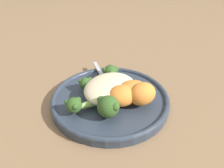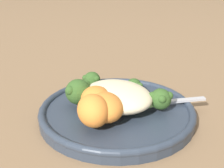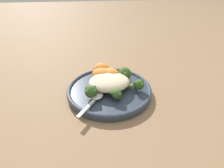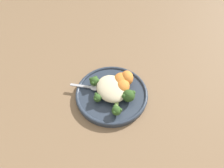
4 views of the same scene
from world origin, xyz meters
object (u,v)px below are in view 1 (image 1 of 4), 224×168
(quinoa_mound, at_px, (112,88))
(broccoli_stalk_1, at_px, (95,87))
(broccoli_stalk_3, at_px, (109,105))
(sweet_potato_chunk_0, at_px, (122,96))
(broccoli_stalk_2, at_px, (84,103))
(broccoli_stalk_0, at_px, (112,77))
(plate, at_px, (113,99))
(sweet_potato_chunk_1, at_px, (132,91))
(spoon, at_px, (103,77))
(sweet_potato_chunk_2, at_px, (142,94))

(quinoa_mound, bearing_deg, broccoli_stalk_1, -72.38)
(broccoli_stalk_3, xyz_separation_m, sweet_potato_chunk_0, (-0.04, 0.00, 0.00))
(broccoli_stalk_2, height_order, sweet_potato_chunk_0, sweet_potato_chunk_0)
(quinoa_mound, xyz_separation_m, broccoli_stalk_0, (-0.04, -0.03, -0.00))
(quinoa_mound, bearing_deg, sweet_potato_chunk_0, 70.18)
(broccoli_stalk_0, bearing_deg, plate, 169.80)
(broccoli_stalk_0, distance_m, broccoli_stalk_1, 0.05)
(sweet_potato_chunk_0, relative_size, sweet_potato_chunk_1, 0.89)
(spoon, bearing_deg, broccoli_stalk_3, 169.70)
(broccoli_stalk_1, distance_m, sweet_potato_chunk_2, 0.11)
(broccoli_stalk_3, relative_size, sweet_potato_chunk_1, 1.54)
(quinoa_mound, xyz_separation_m, broccoli_stalk_1, (0.01, -0.04, -0.01))
(broccoli_stalk_2, distance_m, sweet_potato_chunk_2, 0.11)
(broccoli_stalk_0, distance_m, spoon, 0.03)
(spoon, bearing_deg, plate, -179.74)
(broccoli_stalk_0, bearing_deg, spoon, 36.06)
(sweet_potato_chunk_0, distance_m, spoon, 0.11)
(sweet_potato_chunk_2, bearing_deg, sweet_potato_chunk_0, -49.12)
(plate, xyz_separation_m, quinoa_mound, (-0.00, -0.00, 0.03))
(quinoa_mound, distance_m, sweet_potato_chunk_1, 0.04)
(quinoa_mound, height_order, sweet_potato_chunk_2, sweet_potato_chunk_2)
(broccoli_stalk_0, bearing_deg, sweet_potato_chunk_1, -158.04)
(broccoli_stalk_1, distance_m, sweet_potato_chunk_1, 0.08)
(sweet_potato_chunk_0, height_order, sweet_potato_chunk_1, same)
(sweet_potato_chunk_1, xyz_separation_m, spoon, (-0.03, -0.10, -0.02))
(sweet_potato_chunk_0, xyz_separation_m, spoon, (-0.05, -0.09, -0.02))
(sweet_potato_chunk_0, bearing_deg, broccoli_stalk_0, -129.21)
(sweet_potato_chunk_2, height_order, spoon, sweet_potato_chunk_2)
(broccoli_stalk_0, height_order, spoon, broccoli_stalk_0)
(plate, distance_m, sweet_potato_chunk_0, 0.05)
(broccoli_stalk_2, relative_size, sweet_potato_chunk_2, 1.96)
(broccoli_stalk_1, height_order, sweet_potato_chunk_0, sweet_potato_chunk_0)
(plate, bearing_deg, sweet_potato_chunk_2, 102.95)
(quinoa_mound, bearing_deg, sweet_potato_chunk_1, 107.79)
(plate, relative_size, sweet_potato_chunk_1, 3.78)
(plate, relative_size, broccoli_stalk_2, 2.28)
(broccoli_stalk_1, relative_size, spoon, 1.12)
(broccoli_stalk_1, bearing_deg, sweet_potato_chunk_1, -174.93)
(quinoa_mound, height_order, broccoli_stalk_1, quinoa_mound)
(broccoli_stalk_2, distance_m, sweet_potato_chunk_1, 0.10)
(plate, xyz_separation_m, broccoli_stalk_0, (-0.04, -0.03, 0.02))
(broccoli_stalk_2, height_order, sweet_potato_chunk_1, sweet_potato_chunk_1)
(sweet_potato_chunk_1, bearing_deg, plate, -70.37)
(plate, xyz_separation_m, sweet_potato_chunk_1, (-0.01, 0.04, 0.03))
(broccoli_stalk_2, bearing_deg, sweet_potato_chunk_1, 169.27)
(quinoa_mound, distance_m, spoon, 0.07)
(sweet_potato_chunk_0, xyz_separation_m, sweet_potato_chunk_1, (-0.03, 0.01, -0.00))
(broccoli_stalk_0, distance_m, sweet_potato_chunk_1, 0.07)
(broccoli_stalk_0, bearing_deg, sweet_potato_chunk_2, -153.12)
(broccoli_stalk_2, bearing_deg, plate, -170.69)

